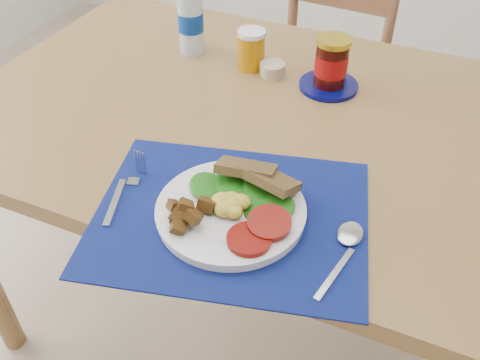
% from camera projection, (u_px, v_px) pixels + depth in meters
% --- Properties ---
extents(table, '(1.40, 0.90, 0.75)m').
position_uv_depth(table, '(269.00, 144.00, 1.25)').
color(table, brown).
rests_on(table, ground).
extents(chair_far, '(0.39, 0.38, 1.00)m').
position_uv_depth(chair_far, '(341.00, 64.00, 1.84)').
color(chair_far, brown).
rests_on(chair_far, ground).
extents(placemat, '(0.55, 0.48, 0.00)m').
position_uv_depth(placemat, '(231.00, 216.00, 0.94)').
color(placemat, black).
rests_on(placemat, table).
extents(breakfast_plate, '(0.26, 0.26, 0.06)m').
position_uv_depth(breakfast_plate, '(227.00, 208.00, 0.93)').
color(breakfast_plate, silver).
rests_on(breakfast_plate, placemat).
extents(fork, '(0.05, 0.17, 0.00)m').
position_uv_depth(fork, '(127.00, 189.00, 0.99)').
color(fork, '#B2B5BA').
rests_on(fork, placemat).
extents(spoon, '(0.04, 0.18, 0.01)m').
position_uv_depth(spoon, '(345.00, 246.00, 0.88)').
color(spoon, '#B2B5BA').
rests_on(spoon, placemat).
extents(water_bottle, '(0.07, 0.07, 0.22)m').
position_uv_depth(water_bottle, '(190.00, 16.00, 1.35)').
color(water_bottle, '#ADBFCC').
rests_on(water_bottle, table).
extents(juice_glass, '(0.07, 0.07, 0.09)m').
position_uv_depth(juice_glass, '(251.00, 51.00, 1.32)').
color(juice_glass, '#A86A04').
rests_on(juice_glass, table).
extents(ramekin, '(0.06, 0.06, 0.03)m').
position_uv_depth(ramekin, '(272.00, 69.00, 1.31)').
color(ramekin, tan).
rests_on(ramekin, table).
extents(jam_on_saucer, '(0.14, 0.14, 0.13)m').
position_uv_depth(jam_on_saucer, '(331.00, 67.00, 1.24)').
color(jam_on_saucer, '#040748').
rests_on(jam_on_saucer, table).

